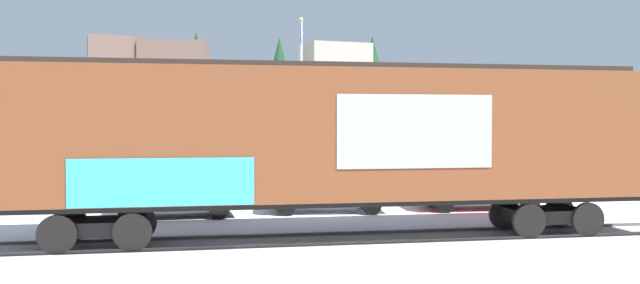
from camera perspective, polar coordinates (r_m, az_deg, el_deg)
The scene contains 8 objects.
ground_plane at distance 17.46m, azimuth 4.22°, elevation -8.41°, with size 260.00×260.00×0.00m, color silver.
track at distance 17.25m, azimuth 1.56°, elevation -8.40°, with size 60.02×3.71×0.08m.
freight_car at distance 16.97m, azimuth 1.39°, elevation 0.46°, with size 17.85×3.59×4.64m.
flagpole at distance 27.57m, azimuth -1.67°, elevation 5.41°, with size 0.36×1.44×7.54m.
hillside at distance 77.96m, azimuth -8.32°, elevation 2.46°, with size 129.16×42.91×12.27m.
parked_car_black at distance 21.71m, azimuth -12.71°, elevation -4.26°, with size 4.09×2.07×1.60m.
parked_car_silver at distance 22.34m, azimuth 0.36°, elevation -3.96°, with size 4.39×2.29×1.74m.
parked_car_red at distance 23.82m, azimuth 13.66°, elevation -3.60°, with size 4.62×2.24×1.82m.
Camera 1 is at (-4.74, -16.52, 3.07)m, focal length 36.55 mm.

